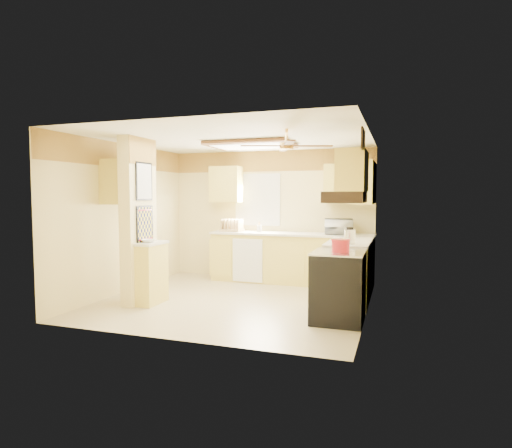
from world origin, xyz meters
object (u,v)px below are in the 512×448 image
(microwave, at_px, (339,227))
(kettle, at_px, (350,236))
(stove, at_px, (338,286))
(bowl, at_px, (148,241))
(dutch_oven, at_px, (341,245))

(microwave, relative_size, kettle, 2.04)
(stove, relative_size, microwave, 1.85)
(stove, bearing_deg, bowl, -178.58)
(stove, bearing_deg, dutch_oven, -51.47)
(bowl, height_order, kettle, kettle)
(stove, xyz_separation_m, bowl, (-2.81, -0.07, 0.50))
(microwave, height_order, kettle, microwave)
(kettle, bearing_deg, bowl, -165.33)
(microwave, xyz_separation_m, kettle, (0.35, -1.48, -0.02))
(bowl, bearing_deg, stove, 1.42)
(dutch_oven, height_order, kettle, kettle)
(stove, height_order, dutch_oven, dutch_oven)
(stove, distance_m, bowl, 2.85)
(stove, xyz_separation_m, kettle, (0.06, 0.68, 0.59))
(microwave, relative_size, bowl, 2.50)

